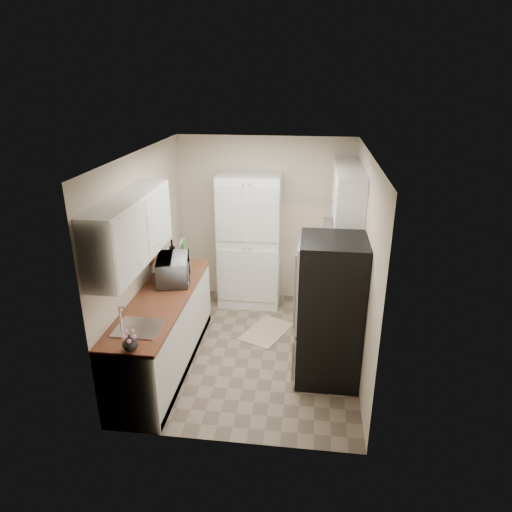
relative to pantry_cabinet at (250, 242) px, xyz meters
The scene contains 16 objects.
ground 1.66m from the pantry_cabinet, 81.35° to the right, with size 3.20×3.20×0.00m, color #7A6B56.
room_shell 1.48m from the pantry_cabinet, 82.18° to the right, with size 2.64×3.24×2.52m.
pantry_cabinet is the anchor object (origin of this frame).
base_cabinet_left 2.00m from the pantry_cabinet, 114.36° to the right, with size 0.60×2.30×0.88m, color white.
countertop_left 1.92m from the pantry_cabinet, 114.36° to the right, with size 0.63×2.33×0.04m, color brown.
base_cabinet_right 1.32m from the pantry_cabinet, ahead, with size 0.60×0.80×0.88m, color white.
countertop_right 1.20m from the pantry_cabinet, ahead, with size 0.63×0.83×0.04m, color brown.
electric_range 1.58m from the pantry_cabinet, 38.22° to the right, with size 0.71×0.78×1.13m.
refrigerator 2.07m from the pantry_cabinet, 56.54° to the right, with size 0.70×0.72×1.70m, color #B7B7BC.
microwave 1.52m from the pantry_cabinet, 120.07° to the right, with size 0.57×0.39×0.31m, color #A9A9AE.
wine_bottle 1.21m from the pantry_cabinet, 140.87° to the right, with size 0.08×0.08×0.31m, color black.
flower_vase 2.93m from the pantry_cabinet, 104.38° to the right, with size 0.15×0.15×0.15m, color beige.
cutting_board 1.07m from the pantry_cabinet, 135.44° to the right, with size 0.02×0.27×0.34m, color #418139.
toaster_oven 1.17m from the pantry_cabinet, ahead, with size 0.29×0.37×0.21m, color #A8A8AD.
fruit_basket 1.18m from the pantry_cabinet, ahead, with size 0.27×0.27×0.11m, color #EF5D04, non-canonical shape.
kitchen_mat 1.36m from the pantry_cabinet, 67.59° to the right, with size 0.48×0.76×0.01m, color tan.
Camera 1 is at (0.68, -4.97, 3.30)m, focal length 32.00 mm.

